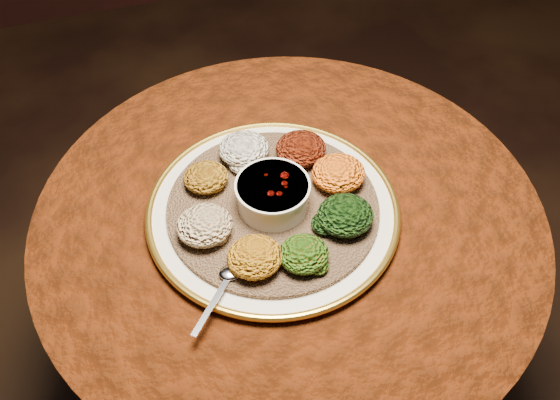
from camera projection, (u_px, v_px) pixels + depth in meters
name	position (u px, v px, depth m)	size (l,w,h in m)	color
table	(288.00, 267.00, 1.30)	(0.96, 0.96, 0.73)	black
platter	(273.00, 211.00, 1.15)	(0.47, 0.47, 0.02)	beige
injera	(273.00, 207.00, 1.15)	(0.39, 0.39, 0.01)	#8A6645
stew_bowl	(273.00, 194.00, 1.12)	(0.14, 0.14, 0.06)	silver
spoon	(229.00, 277.00, 1.03)	(0.11, 0.12, 0.01)	silver
portion_ayib	(244.00, 149.00, 1.20)	(0.10, 0.09, 0.05)	white
portion_kitfo	(301.00, 148.00, 1.20)	(0.10, 0.09, 0.05)	black
portion_tikil	(338.00, 173.00, 1.16)	(0.10, 0.10, 0.05)	#A5670D
portion_gomen	(345.00, 215.00, 1.09)	(0.10, 0.10, 0.05)	black
portion_mixveg	(304.00, 254.00, 1.04)	(0.09, 0.08, 0.04)	#8F3109
portion_kik	(255.00, 257.00, 1.04)	(0.09, 0.09, 0.05)	#A95D0E
portion_timatim	(205.00, 225.00, 1.08)	(0.10, 0.09, 0.05)	maroon
portion_shiro	(206.00, 177.00, 1.16)	(0.08, 0.08, 0.04)	#9A6B12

